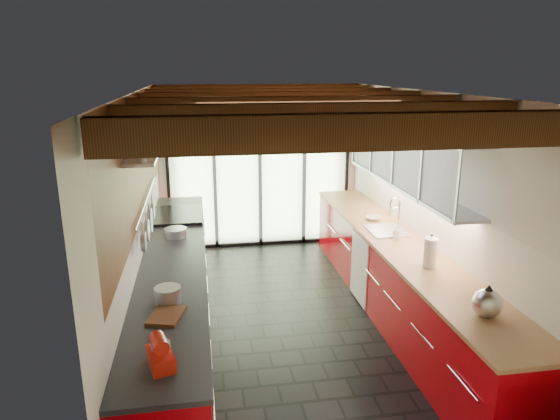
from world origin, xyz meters
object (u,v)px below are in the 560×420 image
at_px(soap_bottle, 396,232).
at_px(bowl, 374,218).
at_px(kettle, 487,302).
at_px(paper_towel, 430,253).
at_px(stand_mixer, 160,353).

height_order(soap_bottle, bowl, soap_bottle).
bearing_deg(kettle, bowl, 90.00).
xyz_separation_m(kettle, bowl, (0.00, 2.66, -0.10)).
bearing_deg(bowl, kettle, -90.00).
xyz_separation_m(paper_towel, soap_bottle, (0.00, 0.87, -0.07)).
relative_size(kettle, bowl, 1.61).
relative_size(stand_mixer, paper_towel, 0.81).
bearing_deg(stand_mixer, kettle, 6.56).
distance_m(stand_mixer, paper_towel, 2.86).
bearing_deg(stand_mixer, soap_bottle, 40.73).
bearing_deg(stand_mixer, paper_towel, 27.34).
bearing_deg(kettle, paper_towel, 90.00).
bearing_deg(soap_bottle, stand_mixer, -139.27).
bearing_deg(bowl, paper_towel, -90.00).
relative_size(kettle, soap_bottle, 1.92).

